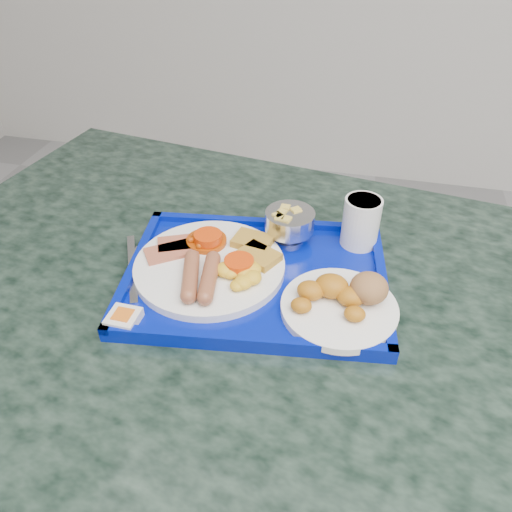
{
  "coord_description": "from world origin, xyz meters",
  "views": [
    {
      "loc": [
        -0.75,
        0.46,
        1.35
      ],
      "look_at": [
        -0.89,
        1.06,
        0.87
      ],
      "focal_mm": 35.0,
      "sensor_mm": 36.0,
      "label": 1
    }
  ],
  "objects_px": {
    "fruit_bowl": "(289,222)",
    "juice_cup": "(361,221)",
    "tray": "(256,278)",
    "bread_plate": "(343,300)",
    "main_plate": "(215,264)",
    "table": "(260,378)"
  },
  "relations": [
    {
      "from": "bread_plate",
      "to": "juice_cup",
      "type": "distance_m",
      "value": 0.18
    },
    {
      "from": "table",
      "to": "fruit_bowl",
      "type": "relative_size",
      "value": 16.47
    },
    {
      "from": "table",
      "to": "bread_plate",
      "type": "xyz_separation_m",
      "value": [
        0.13,
        -0.02,
        0.24
      ]
    },
    {
      "from": "main_plate",
      "to": "juice_cup",
      "type": "relative_size",
      "value": 2.79
    },
    {
      "from": "main_plate",
      "to": "bread_plate",
      "type": "height_order",
      "value": "bread_plate"
    },
    {
      "from": "tray",
      "to": "fruit_bowl",
      "type": "height_order",
      "value": "fruit_bowl"
    },
    {
      "from": "fruit_bowl",
      "to": "juice_cup",
      "type": "xyz_separation_m",
      "value": [
        0.12,
        0.02,
        0.01
      ]
    },
    {
      "from": "main_plate",
      "to": "fruit_bowl",
      "type": "xyz_separation_m",
      "value": [
        0.1,
        0.11,
        0.03
      ]
    },
    {
      "from": "bread_plate",
      "to": "fruit_bowl",
      "type": "relative_size",
      "value": 2.02
    },
    {
      "from": "fruit_bowl",
      "to": "juice_cup",
      "type": "height_order",
      "value": "juice_cup"
    },
    {
      "from": "tray",
      "to": "juice_cup",
      "type": "bearing_deg",
      "value": 39.56
    },
    {
      "from": "table",
      "to": "bread_plate",
      "type": "distance_m",
      "value": 0.27
    },
    {
      "from": "tray",
      "to": "fruit_bowl",
      "type": "distance_m",
      "value": 0.12
    },
    {
      "from": "bread_plate",
      "to": "fruit_bowl",
      "type": "xyz_separation_m",
      "value": [
        -0.11,
        0.16,
        0.02
      ]
    },
    {
      "from": "bread_plate",
      "to": "main_plate",
      "type": "bearing_deg",
      "value": 168.44
    },
    {
      "from": "fruit_bowl",
      "to": "juice_cup",
      "type": "distance_m",
      "value": 0.12
    },
    {
      "from": "tray",
      "to": "juice_cup",
      "type": "relative_size",
      "value": 5.12
    },
    {
      "from": "bread_plate",
      "to": "tray",
      "type": "bearing_deg",
      "value": 162.11
    },
    {
      "from": "main_plate",
      "to": "bread_plate",
      "type": "bearing_deg",
      "value": -11.56
    },
    {
      "from": "fruit_bowl",
      "to": "juice_cup",
      "type": "bearing_deg",
      "value": 9.06
    },
    {
      "from": "tray",
      "to": "fruit_bowl",
      "type": "bearing_deg",
      "value": 72.58
    },
    {
      "from": "table",
      "to": "tray",
      "type": "height_order",
      "value": "tray"
    }
  ]
}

